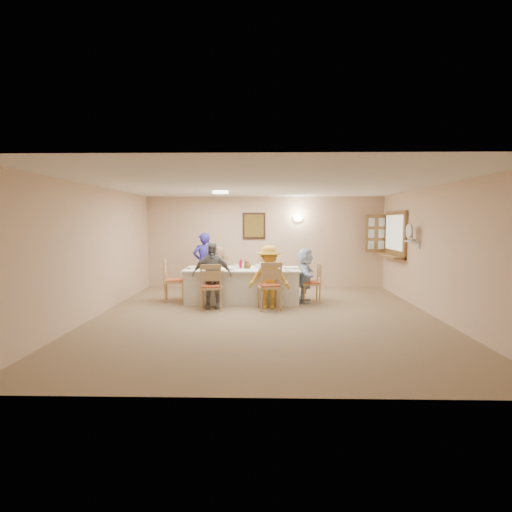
{
  "coord_description": "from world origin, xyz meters",
  "views": [
    {
      "loc": [
        -0.01,
        -7.49,
        1.83
      ],
      "look_at": [
        -0.2,
        1.4,
        1.05
      ],
      "focal_mm": 28.0,
      "sensor_mm": 36.0,
      "label": 1
    }
  ],
  "objects_px": {
    "dining_table": "(242,285)",
    "chair_back_right": "(268,275)",
    "diner_right_end": "(305,275)",
    "caregiver": "(204,263)",
    "chair_front_left": "(211,286)",
    "chair_back_left": "(220,276)",
    "serving_hatch": "(395,235)",
    "chair_left_end": "(174,280)",
    "diner_back_right": "(268,273)",
    "diner_front_left": "(212,275)",
    "condiment_ketchup": "(241,263)",
    "chair_front_right": "(269,285)",
    "chair_right_end": "(311,282)",
    "desk_fan": "(411,234)",
    "diner_front_right": "(269,277)",
    "diner_back_left": "(219,271)"
  },
  "relations": [
    {
      "from": "chair_front_left",
      "to": "diner_front_right",
      "type": "bearing_deg",
      "value": -179.41
    },
    {
      "from": "chair_right_end",
      "to": "diner_back_left",
      "type": "distance_m",
      "value": 2.26
    },
    {
      "from": "diner_right_end",
      "to": "caregiver",
      "type": "distance_m",
      "value": 2.73
    },
    {
      "from": "chair_back_left",
      "to": "condiment_ketchup",
      "type": "xyz_separation_m",
      "value": [
        0.57,
        -0.74,
        0.39
      ]
    },
    {
      "from": "dining_table",
      "to": "diner_back_left",
      "type": "height_order",
      "value": "diner_back_left"
    },
    {
      "from": "chair_front_left",
      "to": "diner_back_right",
      "type": "xyz_separation_m",
      "value": [
        1.2,
        1.48,
        0.09
      ]
    },
    {
      "from": "chair_front_left",
      "to": "chair_back_left",
      "type": "bearing_deg",
      "value": -95.12
    },
    {
      "from": "chair_back_right",
      "to": "chair_front_right",
      "type": "distance_m",
      "value": 1.6
    },
    {
      "from": "chair_front_left",
      "to": "condiment_ketchup",
      "type": "bearing_deg",
      "value": -128.6
    },
    {
      "from": "dining_table",
      "to": "diner_right_end",
      "type": "xyz_separation_m",
      "value": [
        1.42,
        0.0,
        0.23
      ]
    },
    {
      "from": "diner_front_right",
      "to": "dining_table",
      "type": "bearing_deg",
      "value": 137.72
    },
    {
      "from": "desk_fan",
      "to": "diner_back_left",
      "type": "height_order",
      "value": "desk_fan"
    },
    {
      "from": "dining_table",
      "to": "chair_right_end",
      "type": "relative_size",
      "value": 2.91
    },
    {
      "from": "diner_back_right",
      "to": "diner_front_left",
      "type": "xyz_separation_m",
      "value": [
        -1.2,
        -1.36,
        0.13
      ]
    },
    {
      "from": "chair_front_left",
      "to": "caregiver",
      "type": "distance_m",
      "value": 2.02
    },
    {
      "from": "chair_right_end",
      "to": "diner_front_right",
      "type": "xyz_separation_m",
      "value": [
        -0.95,
        -0.68,
        0.22
      ]
    },
    {
      "from": "diner_back_left",
      "to": "diner_front_right",
      "type": "distance_m",
      "value": 1.81
    },
    {
      "from": "dining_table",
      "to": "chair_back_left",
      "type": "bearing_deg",
      "value": 126.87
    },
    {
      "from": "chair_front_right",
      "to": "diner_front_left",
      "type": "distance_m",
      "value": 1.22
    },
    {
      "from": "chair_right_end",
      "to": "diner_front_right",
      "type": "distance_m",
      "value": 1.19
    },
    {
      "from": "diner_front_right",
      "to": "caregiver",
      "type": "distance_m",
      "value": 2.47
    },
    {
      "from": "chair_left_end",
      "to": "condiment_ketchup",
      "type": "relative_size",
      "value": 4.17
    },
    {
      "from": "dining_table",
      "to": "chair_front_right",
      "type": "xyz_separation_m",
      "value": [
        0.6,
        -0.8,
        0.13
      ]
    },
    {
      "from": "chair_left_end",
      "to": "diner_back_left",
      "type": "distance_m",
      "value": 1.17
    },
    {
      "from": "chair_right_end",
      "to": "chair_left_end",
      "type": "bearing_deg",
      "value": -93.81
    },
    {
      "from": "chair_left_end",
      "to": "diner_front_right",
      "type": "bearing_deg",
      "value": -116.62
    },
    {
      "from": "diner_back_right",
      "to": "diner_right_end",
      "type": "xyz_separation_m",
      "value": [
        0.82,
        -0.68,
        0.04
      ]
    },
    {
      "from": "diner_right_end",
      "to": "condiment_ketchup",
      "type": "height_order",
      "value": "diner_right_end"
    },
    {
      "from": "serving_hatch",
      "to": "desk_fan",
      "type": "relative_size",
      "value": 5.0
    },
    {
      "from": "chair_back_right",
      "to": "caregiver",
      "type": "xyz_separation_m",
      "value": [
        -1.65,
        0.35,
        0.25
      ]
    },
    {
      "from": "diner_back_right",
      "to": "diner_front_left",
      "type": "height_order",
      "value": "diner_front_left"
    },
    {
      "from": "chair_front_right",
      "to": "chair_right_end",
      "type": "distance_m",
      "value": 1.24
    },
    {
      "from": "chair_left_end",
      "to": "diner_front_right",
      "type": "distance_m",
      "value": 2.26
    },
    {
      "from": "serving_hatch",
      "to": "chair_back_left",
      "type": "xyz_separation_m",
      "value": [
        -4.32,
        -0.14,
        -1.02
      ]
    },
    {
      "from": "chair_right_end",
      "to": "diner_back_right",
      "type": "distance_m",
      "value": 1.18
    },
    {
      "from": "chair_back_left",
      "to": "diner_right_end",
      "type": "height_order",
      "value": "diner_right_end"
    },
    {
      "from": "diner_back_left",
      "to": "diner_right_end",
      "type": "distance_m",
      "value": 2.13
    },
    {
      "from": "desk_fan",
      "to": "chair_right_end",
      "type": "bearing_deg",
      "value": 168.63
    },
    {
      "from": "desk_fan",
      "to": "diner_right_end",
      "type": "height_order",
      "value": "desk_fan"
    },
    {
      "from": "chair_front_left",
      "to": "chair_left_end",
      "type": "bearing_deg",
      "value": -45.22
    },
    {
      "from": "chair_back_left",
      "to": "diner_right_end",
      "type": "bearing_deg",
      "value": -26.85
    },
    {
      "from": "dining_table",
      "to": "chair_back_right",
      "type": "height_order",
      "value": "chair_back_right"
    },
    {
      "from": "desk_fan",
      "to": "condiment_ketchup",
      "type": "distance_m",
      "value": 3.74
    },
    {
      "from": "dining_table",
      "to": "chair_back_left",
      "type": "height_order",
      "value": "chair_back_left"
    },
    {
      "from": "chair_right_end",
      "to": "diner_back_right",
      "type": "relative_size",
      "value": 0.78
    },
    {
      "from": "chair_back_left",
      "to": "chair_front_right",
      "type": "height_order",
      "value": "chair_front_right"
    },
    {
      "from": "dining_table",
      "to": "diner_front_left",
      "type": "height_order",
      "value": "diner_front_left"
    },
    {
      "from": "chair_left_end",
      "to": "condiment_ketchup",
      "type": "xyz_separation_m",
      "value": [
        1.52,
        0.06,
        0.39
      ]
    },
    {
      "from": "serving_hatch",
      "to": "chair_left_end",
      "type": "relative_size",
      "value": 1.54
    },
    {
      "from": "serving_hatch",
      "to": "chair_left_end",
      "type": "height_order",
      "value": "serving_hatch"
    }
  ]
}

